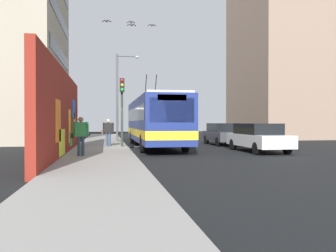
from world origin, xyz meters
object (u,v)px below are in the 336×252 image
(parked_car_dark_gray, at_px, (222,134))
(traffic_light, at_px, (122,101))
(pedestrian_midblock, at_px, (108,130))
(city_bus, at_px, (154,120))
(pedestrian_near_wall, at_px, (81,133))
(street_lamp, at_px, (120,91))
(parked_car_white, at_px, (258,137))

(parked_car_dark_gray, xyz_separation_m, traffic_light, (-2.52, 7.35, 2.15))
(pedestrian_midblock, height_order, traffic_light, traffic_light)
(city_bus, bearing_deg, parked_car_dark_gray, -75.65)
(city_bus, height_order, pedestrian_near_wall, city_bus)
(pedestrian_near_wall, relative_size, traffic_light, 0.41)
(parked_car_dark_gray, distance_m, traffic_light, 8.06)
(pedestrian_midblock, distance_m, traffic_light, 2.08)
(parked_car_dark_gray, relative_size, pedestrian_midblock, 2.46)
(city_bus, relative_size, street_lamp, 1.81)
(traffic_light, distance_m, street_lamp, 6.41)
(pedestrian_near_wall, bearing_deg, pedestrian_midblock, -11.80)
(street_lamp, bearing_deg, city_bus, -158.09)
(street_lamp, bearing_deg, parked_car_dark_gray, -117.53)
(pedestrian_near_wall, bearing_deg, street_lamp, -10.48)
(parked_car_dark_gray, bearing_deg, traffic_light, 108.94)
(parked_car_white, bearing_deg, parked_car_dark_gray, 0.00)
(pedestrian_near_wall, bearing_deg, city_bus, -32.54)
(city_bus, relative_size, parked_car_white, 2.57)
(parked_car_white, xyz_separation_m, pedestrian_midblock, (3.80, 8.19, 0.30))
(city_bus, relative_size, parked_car_dark_gray, 3.02)
(pedestrian_midblock, distance_m, street_lamp, 6.61)
(pedestrian_midblock, bearing_deg, parked_car_white, -114.86)
(pedestrian_near_wall, distance_m, street_lamp, 12.29)
(parked_car_dark_gray, distance_m, pedestrian_near_wall, 12.33)
(street_lamp, bearing_deg, pedestrian_near_wall, 169.52)
(parked_car_dark_gray, relative_size, street_lamp, 0.60)
(city_bus, bearing_deg, pedestrian_near_wall, 147.46)
(pedestrian_midblock, bearing_deg, street_lamp, -9.13)
(city_bus, height_order, parked_car_white, city_bus)
(pedestrian_midblock, bearing_deg, city_bus, -76.48)
(traffic_light, bearing_deg, parked_car_white, -114.33)
(pedestrian_near_wall, bearing_deg, parked_car_white, -77.41)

